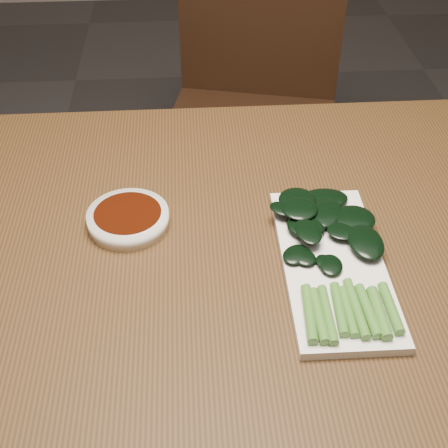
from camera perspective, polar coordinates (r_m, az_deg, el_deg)
table at (r=1.00m, az=-0.51°, el=-4.59°), size 1.40×0.80×0.75m
chair_far at (r=1.82m, az=2.60°, el=11.05°), size 0.57×0.57×0.89m
sauce_bowl at (r=0.98m, az=-8.75°, el=0.51°), size 0.13×0.13×0.03m
serving_plate at (r=0.91m, az=9.90°, el=-3.63°), size 0.15×0.33×0.01m
gai_lan at (r=0.92m, az=9.73°, el=-1.76°), size 0.17×0.32×0.02m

